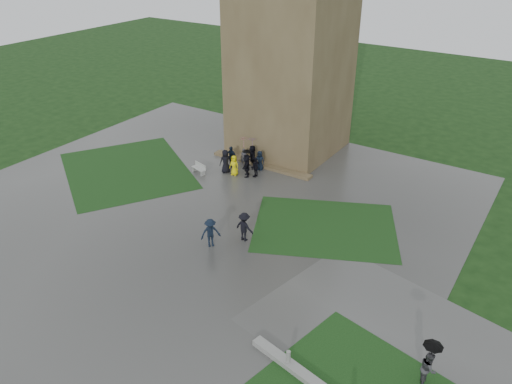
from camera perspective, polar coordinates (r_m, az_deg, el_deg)
The scene contains 11 objects.
ground at distance 33.19m, azimuth -9.36°, elevation -3.58°, with size 120.00×120.00×0.00m, color black.
plaza at distance 34.45m, azimuth -7.16°, elevation -2.11°, with size 34.00×34.00×0.02m, color #3C3C39.
lawn_inset_left at distance 41.08m, azimuth -14.55°, elevation 2.43°, with size 11.00×9.00×0.01m, color #133412.
lawn_inset_right at distance 32.64m, azimuth 7.88°, elevation -3.99°, with size 9.00×7.00×0.01m, color #133412.
tower at distance 41.30m, azimuth 4.10°, elevation 16.59°, with size 8.00×8.00×18.00m, color brown.
tower_plinth at distance 40.50m, azimuth 0.59°, elevation 3.17°, with size 9.00×0.80×0.22m, color brown.
bench at distance 39.40m, azimuth -6.51°, elevation 2.71°, with size 1.43×0.78×0.79m.
visitor_cluster at distance 39.28m, azimuth -1.32°, elevation 3.89°, with size 3.44×3.42×2.51m.
pedestrian_mid at distance 30.17m, azimuth -5.22°, elevation -4.67°, with size 1.20×0.62×1.86m, color black.
pedestrian_near at distance 30.62m, azimuth -1.34°, elevation -3.98°, with size 1.22×0.63×1.90m, color black.
pedestrian_path at distance 23.01m, azimuth 19.26°, elevation -17.73°, with size 0.80×0.94×2.35m.
Camera 1 is at (19.74, -20.32, 17.29)m, focal length 35.00 mm.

